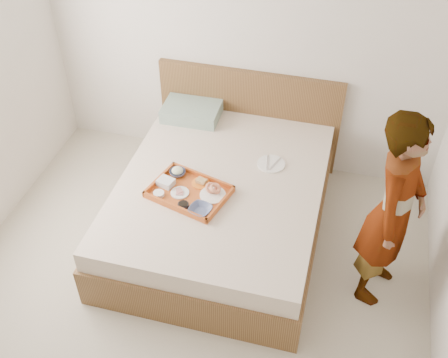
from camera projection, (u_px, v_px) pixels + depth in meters
ground at (176, 326)px, 3.85m from camera, size 3.50×4.00×0.01m
wall_back at (245, 31)px, 4.43m from camera, size 3.50×0.01×2.60m
bed at (221, 206)px, 4.38m from camera, size 1.65×2.00×0.53m
headboard at (249, 117)px, 4.95m from camera, size 1.65×0.06×0.95m
pillow at (192, 111)px, 4.82m from camera, size 0.50×0.35×0.12m
tray at (189, 192)px, 4.08m from camera, size 0.66×0.55×0.05m
prawn_plate at (213, 195)px, 4.06m from camera, size 0.24×0.24×0.01m
navy_bowl_big at (200, 210)px, 3.92m from camera, size 0.20×0.20×0.04m
sauce_dish at (183, 205)px, 3.96m from camera, size 0.10×0.10×0.03m
meat_plate at (180, 193)px, 4.08m from camera, size 0.17×0.17×0.01m
bread_plate at (201, 183)px, 4.16m from camera, size 0.17×0.17×0.01m
salad_bowl at (178, 173)px, 4.23m from camera, size 0.15×0.15×0.04m
plastic_tub at (166, 182)px, 4.14m from camera, size 0.14×0.13×0.05m
cheese_round at (159, 194)px, 4.06m from camera, size 0.10×0.10×0.03m
dinner_plate at (271, 164)px, 4.36m from camera, size 0.26×0.26×0.01m
person at (393, 212)px, 3.61m from camera, size 0.51×0.65×1.56m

